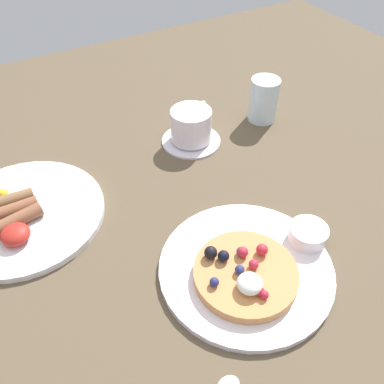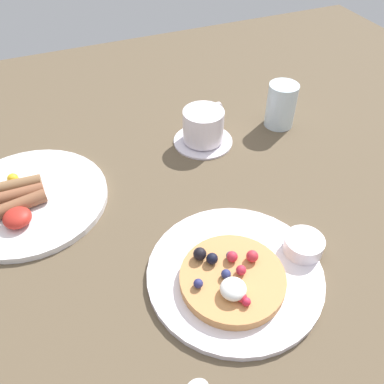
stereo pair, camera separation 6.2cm
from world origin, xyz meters
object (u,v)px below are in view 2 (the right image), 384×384
pancake_plate (235,273)px  coffee_saucer (203,140)px  syrup_ramekin (304,245)px  breakfast_plate (29,199)px  water_glass (281,105)px  coffee_cup (204,125)px

pancake_plate → coffee_saucer: bearing=74.5°
pancake_plate → syrup_ramekin: 11.40cm
syrup_ramekin → breakfast_plate: bearing=143.2°
syrup_ramekin → water_glass: size_ratio=0.63×
pancake_plate → coffee_saucer: (8.90, 32.07, -0.11)cm
coffee_saucer → breakfast_plate: bearing=-172.7°
coffee_cup → pancake_plate: bearing=-105.7°
breakfast_plate → water_glass: bearing=4.6°
coffee_cup → water_glass: water_glass is taller
pancake_plate → syrup_ramekin: (11.25, -0.43, 1.83)cm
syrup_ramekin → water_glass: water_glass is taller
pancake_plate → coffee_saucer: 33.28cm
syrup_ramekin → coffee_saucer: 32.64cm
breakfast_plate → coffee_cup: coffee_cup is taller
syrup_ramekin → pancake_plate: bearing=177.8°
coffee_saucer → coffee_cup: bearing=35.3°
breakfast_plate → water_glass: (52.75, 4.26, 4.14)cm
pancake_plate → water_glass: 41.71cm
water_glass → coffee_saucer: bearing=179.2°
syrup_ramekin → water_glass: (15.39, 32.25, 2.36)cm
coffee_saucer → syrup_ramekin: bearing=-85.9°
syrup_ramekin → coffee_saucer: size_ratio=0.49×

